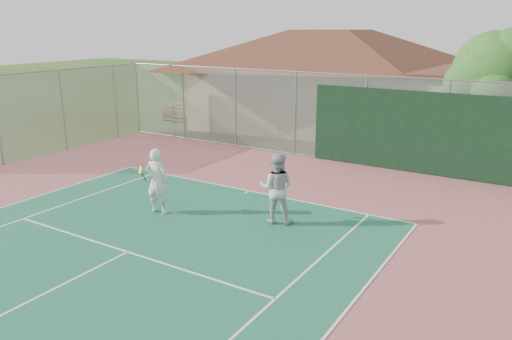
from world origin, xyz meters
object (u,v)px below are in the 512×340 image
at_px(player_white_front, 157,181).
at_px(player_grey_back, 277,189).
at_px(tree, 495,74).
at_px(clubhouse, 330,69).
at_px(bleachers, 190,112).

xyz_separation_m(player_white_front, player_grey_back, (3.29, 1.18, 0.02)).
bearing_deg(tree, player_white_front, -120.87).
bearing_deg(clubhouse, player_white_front, -93.00).
bearing_deg(tree, clubhouse, 159.85).
xyz_separation_m(clubhouse, tree, (8.46, -3.10, 0.37)).
bearing_deg(tree, bleachers, -179.93).
xyz_separation_m(tree, player_white_front, (-7.15, -11.96, -2.47)).
height_order(bleachers, tree, tree).
distance_m(clubhouse, tree, 9.02).
relative_size(clubhouse, tree, 2.90).
height_order(clubhouse, player_white_front, clubhouse).
distance_m(tree, player_white_front, 14.16).
relative_size(bleachers, player_grey_back, 1.45).
xyz_separation_m(clubhouse, player_grey_back, (4.60, -13.89, -2.09)).
height_order(clubhouse, tree, clubhouse).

